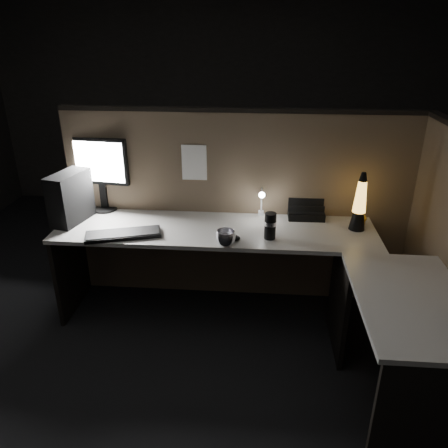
# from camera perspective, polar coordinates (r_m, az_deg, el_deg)

# --- Properties ---
(floor) EXTENTS (6.00, 6.00, 0.00)m
(floor) POSITION_cam_1_polar(r_m,az_deg,el_deg) (3.04, 0.72, -18.14)
(floor) COLOR black
(floor) RESTS_ON ground
(room_shell) EXTENTS (6.00, 6.00, 6.00)m
(room_shell) POSITION_cam_1_polar(r_m,az_deg,el_deg) (2.29, 0.94, 13.42)
(room_shell) COLOR silver
(room_shell) RESTS_ON ground
(partition_back) EXTENTS (2.66, 0.06, 1.50)m
(partition_back) POSITION_cam_1_polar(r_m,az_deg,el_deg) (3.43, 1.90, 1.96)
(partition_back) COLOR brown
(partition_back) RESTS_ON ground
(desk) EXTENTS (2.60, 1.60, 0.73)m
(desk) POSITION_cam_1_polar(r_m,az_deg,el_deg) (2.89, 4.71, -6.35)
(desk) COLOR #A8A69F
(desk) RESTS_ON ground
(pc_tower) EXTENTS (0.24, 0.38, 0.37)m
(pc_tower) POSITION_cam_1_polar(r_m,az_deg,el_deg) (3.39, -19.44, 3.27)
(pc_tower) COLOR black
(pc_tower) RESTS_ON desk
(monitor) EXTENTS (0.45, 0.19, 0.57)m
(monitor) POSITION_cam_1_polar(r_m,az_deg,el_deg) (3.50, -15.83, 7.14)
(monitor) COLOR black
(monitor) RESTS_ON desk
(keyboard) EXTENTS (0.54, 0.31, 0.03)m
(keyboard) POSITION_cam_1_polar(r_m,az_deg,el_deg) (3.10, -13.01, -1.34)
(keyboard) COLOR black
(keyboard) RESTS_ON desk
(mouse) EXTENTS (0.12, 0.10, 0.04)m
(mouse) POSITION_cam_1_polar(r_m,az_deg,el_deg) (2.96, 1.22, -1.79)
(mouse) COLOR black
(mouse) RESTS_ON desk
(clip_lamp) EXTENTS (0.05, 0.18, 0.24)m
(clip_lamp) POSITION_cam_1_polar(r_m,az_deg,el_deg) (3.27, 4.92, 2.99)
(clip_lamp) COLOR silver
(clip_lamp) RESTS_ON desk
(organizer) EXTENTS (0.27, 0.24, 0.20)m
(organizer) POSITION_cam_1_polar(r_m,az_deg,el_deg) (3.40, 10.60, 1.82)
(organizer) COLOR black
(organizer) RESTS_ON desk
(lava_lamp) EXTENTS (0.11, 0.11, 0.42)m
(lava_lamp) POSITION_cam_1_polar(r_m,az_deg,el_deg) (3.21, 17.27, 2.23)
(lava_lamp) COLOR black
(lava_lamp) RESTS_ON desk
(travel_mug) EXTENTS (0.08, 0.08, 0.19)m
(travel_mug) POSITION_cam_1_polar(r_m,az_deg,el_deg) (2.98, 6.06, -0.25)
(travel_mug) COLOR black
(travel_mug) RESTS_ON desk
(steel_mug) EXTENTS (0.14, 0.14, 0.11)m
(steel_mug) POSITION_cam_1_polar(r_m,az_deg,el_deg) (2.88, 0.22, -1.83)
(steel_mug) COLOR silver
(steel_mug) RESTS_ON desk
(figurine) EXTENTS (0.05, 0.05, 0.05)m
(figurine) POSITION_cam_1_polar(r_m,az_deg,el_deg) (3.35, 17.68, 0.68)
(figurine) COLOR gold
(figurine) RESTS_ON desk
(pinned_paper) EXTENTS (0.19, 0.00, 0.27)m
(pinned_paper) POSITION_cam_1_polar(r_m,az_deg,el_deg) (3.30, -3.91, 8.00)
(pinned_paper) COLOR white
(pinned_paper) RESTS_ON partition_back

